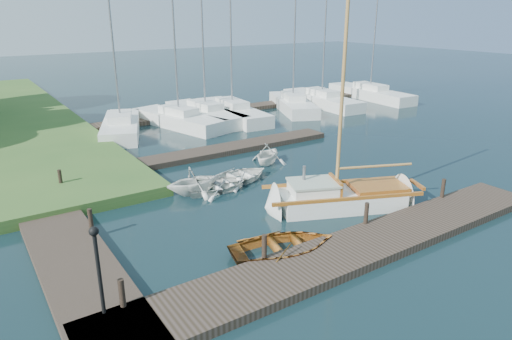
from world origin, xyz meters
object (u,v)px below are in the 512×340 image
tender_c (239,174)px  tender_d (268,152)px  tender_a (219,183)px  marina_boat_7 (370,92)px  marina_boat_0 (121,125)px  mooring_post_1 (264,246)px  mooring_post_4 (91,219)px  marina_boat_2 (205,113)px  mooring_post_0 (122,293)px  mooring_post_2 (366,213)px  mooring_post_5 (60,178)px  marina_boat_1 (179,119)px  marina_boat_4 (293,103)px  marina_boat_3 (232,111)px  marina_boat_5 (322,99)px  lamp_post (97,259)px  dinghy (284,243)px  mooring_post_3 (443,188)px  tender_b (194,179)px  sailboat (344,199)px

tender_c → tender_d: tender_d is taller
tender_a → marina_boat_7: size_ratio=0.26×
marina_boat_0 → tender_d: bearing=-135.9°
mooring_post_1 → marina_boat_0: bearing=85.3°
mooring_post_4 → marina_boat_2: marina_boat_2 is taller
mooring_post_0 → marina_boat_2: bearing=57.1°
mooring_post_2 → mooring_post_5: size_ratio=1.00×
tender_c → marina_boat_1: size_ratio=0.33×
mooring_post_0 → marina_boat_4: 27.48m
mooring_post_1 → tender_d: (6.03, 8.46, -0.09)m
marina_boat_1 → mooring_post_2: bearing=162.2°
mooring_post_1 → marina_boat_0: (1.54, 18.85, -0.12)m
tender_c → marina_boat_0: marina_boat_0 is taller
mooring_post_4 → marina_boat_2: 18.69m
tender_a → marina_boat_3: size_ratio=0.27×
tender_d → marina_boat_5: 16.52m
mooring_post_4 → marina_boat_1: size_ratio=0.08×
lamp_post → marina_boat_3: (15.04, 18.89, -1.30)m
dinghy → mooring_post_1: bearing=119.7°
tender_c → marina_boat_1: (2.22, 11.64, 0.23)m
mooring_post_0 → mooring_post_3: (13.50, 0.00, 0.00)m
mooring_post_3 → marina_boat_5: marina_boat_5 is taller
tender_b → marina_boat_7: 26.79m
mooring_post_4 → tender_c: bearing=15.2°
mooring_post_3 → marina_boat_3: (1.04, 18.89, -0.13)m
mooring_post_3 → marina_boat_0: size_ratio=0.07×
tender_c → marina_boat_0: size_ratio=0.28×
marina_boat_1 → marina_boat_4: (10.09, 0.04, 0.02)m
tender_d → marina_boat_1: marina_boat_1 is taller
mooring_post_0 → mooring_post_3: same height
tender_c → mooring_post_5: bearing=61.8°
mooring_post_1 → tender_b: (0.91, 6.80, -0.04)m
dinghy → marina_boat_5: bearing=-30.9°
lamp_post → tender_b: 9.09m
mooring_post_0 → tender_b: tender_b is taller
sailboat → marina_boat_4: marina_boat_4 is taller
mooring_post_2 → sailboat: size_ratio=0.08×
tender_d → tender_a: bearing=83.6°
marina_boat_0 → marina_boat_5: (17.36, -0.03, -0.02)m
mooring_post_5 → dinghy: mooring_post_5 is taller
tender_a → tender_c: size_ratio=0.98×
mooring_post_0 → marina_boat_5: size_ratio=0.08×
dinghy → mooring_post_4: bearing=59.9°
mooring_post_1 → tender_d: 10.39m
mooring_post_5 → marina_boat_7: size_ratio=0.07×
mooring_post_5 → marina_boat_4: (19.66, 8.67, -0.12)m
marina_boat_0 → marina_boat_5: marina_boat_0 is taller
marina_boat_4 → marina_boat_7: (9.17, 0.20, -0.00)m
mooring_post_0 → tender_c: 10.52m
mooring_post_2 → mooring_post_5: (-8.50, 10.00, 0.00)m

